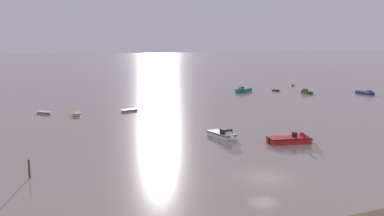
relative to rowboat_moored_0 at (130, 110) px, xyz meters
The scene contains 12 objects.
ground_plane 41.88m from the rowboat_moored_0, 87.28° to the right, with size 800.00×800.00×0.00m, color gray.
rowboat_moored_0 is the anchor object (origin of this frame).
rowboat_moored_1 9.48m from the rowboat_moored_0, behind, with size 1.62×4.05×0.63m.
motorboat_moored_4 34.24m from the rowboat_moored_0, 67.45° to the right, with size 6.34×3.22×2.08m.
motorboat_moored_5 47.71m from the rowboat_moored_0, 11.28° to the left, with size 2.04×4.28×1.56m.
rowboat_moored_3 15.00m from the rowboat_moored_0, 166.64° to the left, with size 3.01×3.27×0.52m.
motorboat_moored_6 37.59m from the rowboat_moored_0, 27.21° to the left, with size 6.30×5.28×2.12m.
motorboat_moored_7 26.73m from the rowboat_moored_0, 76.91° to the right, with size 2.61×5.35×1.95m.
rowboat_moored_4 45.87m from the rowboat_moored_0, 20.97° to the left, with size 1.69×3.81×0.58m.
rowboat_moored_5 59.99m from the rowboat_moored_0, 24.71° to the left, with size 2.86×3.49×0.54m.
motorboat_moored_8 59.04m from the rowboat_moored_0, ahead, with size 2.09×5.24×1.76m.
mooring_post_left 38.00m from the rowboat_moored_0, 118.91° to the right, with size 0.22×0.22×2.08m.
Camera 1 is at (-21.20, -32.32, 12.73)m, focal length 39.35 mm.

